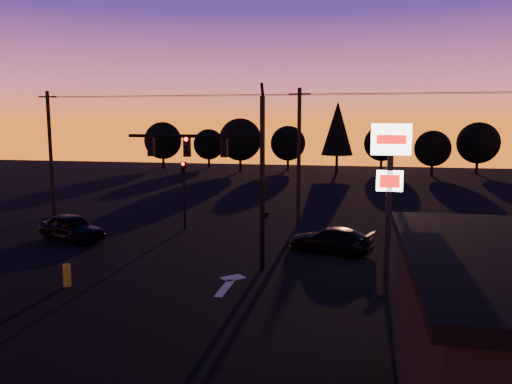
{
  "coord_description": "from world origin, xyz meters",
  "views": [
    {
      "loc": [
        5.78,
        -18.3,
        6.9
      ],
      "look_at": [
        1.0,
        5.0,
        3.5
      ],
      "focal_mm": 35.0,
      "sensor_mm": 36.0,
      "label": 1
    }
  ],
  "objects_px": {
    "bollard": "(67,275)",
    "car_right": "(331,240)",
    "secondary_signal": "(184,185)",
    "traffic_signal_mast": "(228,164)",
    "car_left": "(72,227)",
    "pylon_sign": "(390,173)"
  },
  "relations": [
    {
      "from": "pylon_sign",
      "to": "bollard",
      "type": "bearing_deg",
      "value": -173.15
    },
    {
      "from": "traffic_signal_mast",
      "to": "secondary_signal",
      "type": "relative_size",
      "value": 1.97
    },
    {
      "from": "secondary_signal",
      "to": "car_right",
      "type": "bearing_deg",
      "value": -21.69
    },
    {
      "from": "traffic_signal_mast",
      "to": "car_left",
      "type": "xyz_separation_m",
      "value": [
        -10.37,
        3.42,
        -4.18
      ]
    },
    {
      "from": "bollard",
      "to": "secondary_signal",
      "type": "bearing_deg",
      "value": 84.67
    },
    {
      "from": "secondary_signal",
      "to": "pylon_sign",
      "type": "distance_m",
      "value": 15.75
    },
    {
      "from": "pylon_sign",
      "to": "car_left",
      "type": "height_order",
      "value": "pylon_sign"
    },
    {
      "from": "pylon_sign",
      "to": "car_left",
      "type": "bearing_deg",
      "value": 161.3
    },
    {
      "from": "car_left",
      "to": "traffic_signal_mast",
      "type": "bearing_deg",
      "value": -85.1
    },
    {
      "from": "car_right",
      "to": "pylon_sign",
      "type": "bearing_deg",
      "value": 40.97
    },
    {
      "from": "traffic_signal_mast",
      "to": "pylon_sign",
      "type": "xyz_separation_m",
      "value": [
        7.1,
        -2.49,
        -0.02
      ]
    },
    {
      "from": "secondary_signal",
      "to": "bollard",
      "type": "distance_m",
      "value": 11.85
    },
    {
      "from": "secondary_signal",
      "to": "pylon_sign",
      "type": "xyz_separation_m",
      "value": [
        12.0,
        -9.99,
        2.05
      ]
    },
    {
      "from": "secondary_signal",
      "to": "car_left",
      "type": "xyz_separation_m",
      "value": [
        -5.47,
        -4.07,
        -2.1
      ]
    },
    {
      "from": "traffic_signal_mast",
      "to": "car_left",
      "type": "distance_m",
      "value": 11.69
    },
    {
      "from": "secondary_signal",
      "to": "car_left",
      "type": "distance_m",
      "value": 7.14
    },
    {
      "from": "bollard",
      "to": "car_right",
      "type": "distance_m",
      "value": 13.12
    },
    {
      "from": "bollard",
      "to": "car_right",
      "type": "bearing_deg",
      "value": 36.42
    },
    {
      "from": "traffic_signal_mast",
      "to": "secondary_signal",
      "type": "distance_m",
      "value": 9.19
    },
    {
      "from": "secondary_signal",
      "to": "pylon_sign",
      "type": "height_order",
      "value": "pylon_sign"
    },
    {
      "from": "pylon_sign",
      "to": "bollard",
      "type": "height_order",
      "value": "pylon_sign"
    },
    {
      "from": "traffic_signal_mast",
      "to": "car_right",
      "type": "distance_m",
      "value": 7.29
    }
  ]
}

